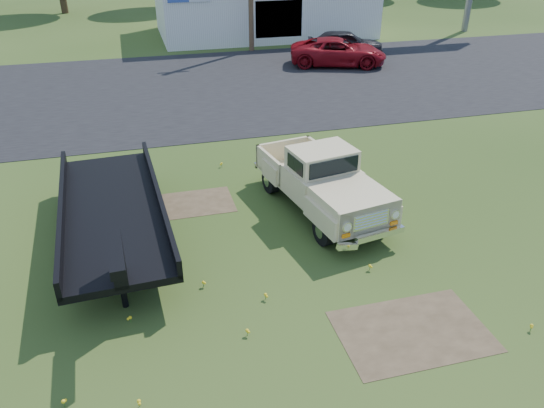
{
  "coord_description": "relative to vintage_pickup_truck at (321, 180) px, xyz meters",
  "views": [
    {
      "loc": [
        -3.33,
        -10.09,
        7.39
      ],
      "look_at": [
        -0.35,
        1.0,
        1.07
      ],
      "focal_mm": 35.0,
      "sensor_mm": 36.0,
      "label": 1
    }
  ],
  "objects": [
    {
      "name": "ground",
      "position": [
        -1.37,
        -2.21,
        -0.94
      ],
      "size": [
        140.0,
        140.0,
        0.0
      ],
      "primitive_type": "plane",
      "color": "#284315",
      "rests_on": "ground"
    },
    {
      "name": "asphalt_lot",
      "position": [
        -1.37,
        12.79,
        -0.94
      ],
      "size": [
        90.0,
        14.0,
        0.02
      ],
      "primitive_type": "cube",
      "color": "black",
      "rests_on": "ground"
    },
    {
      "name": "dirt_patch_a",
      "position": [
        0.13,
        -5.21,
        -0.94
      ],
      "size": [
        3.0,
        2.0,
        0.01
      ],
      "primitive_type": "cube",
      "color": "#4C3D28",
      "rests_on": "ground"
    },
    {
      "name": "dirt_patch_b",
      "position": [
        -3.37,
        1.29,
        -0.94
      ],
      "size": [
        2.2,
        1.6,
        0.01
      ],
      "primitive_type": "cube",
      "color": "#4C3D28",
      "rests_on": "ground"
    },
    {
      "name": "commercial_building",
      "position": [
        4.63,
        24.78,
        1.16
      ],
      "size": [
        14.2,
        8.2,
        4.15
      ],
      "color": "silver",
      "rests_on": "ground"
    },
    {
      "name": "vintage_pickup_truck",
      "position": [
        0.0,
        0.0,
        0.0
      ],
      "size": [
        2.89,
        5.44,
        1.87
      ],
      "primitive_type": null,
      "rotation": [
        0.0,
        0.0,
        0.18
      ],
      "color": "#C9B687",
      "rests_on": "ground"
    },
    {
      "name": "flatbed_trailer",
      "position": [
        -5.57,
        -0.14,
        0.06
      ],
      "size": [
        2.81,
        7.42,
        1.99
      ],
      "primitive_type": null,
      "rotation": [
        0.0,
        0.0,
        0.05
      ],
      "color": "black",
      "rests_on": "ground"
    },
    {
      "name": "red_pickup",
      "position": [
        6.4,
        15.09,
        -0.22
      ],
      "size": [
        5.68,
        3.88,
        1.44
      ],
      "primitive_type": "imported",
      "rotation": [
        0.0,
        0.0,
        1.26
      ],
      "color": "maroon",
      "rests_on": "ground"
    },
    {
      "name": "dark_sedan",
      "position": [
        7.53,
        16.9,
        -0.19
      ],
      "size": [
        4.66,
        2.68,
        1.49
      ],
      "primitive_type": "imported",
      "rotation": [
        0.0,
        0.0,
        1.35
      ],
      "color": "black",
      "rests_on": "ground"
    }
  ]
}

